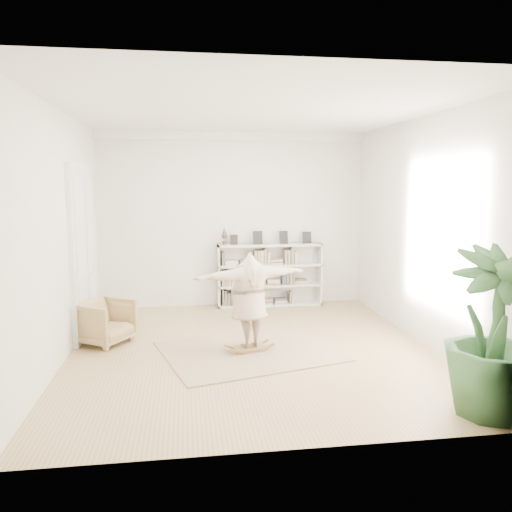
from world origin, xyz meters
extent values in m
plane|color=olive|center=(0.00, 0.00, 0.00)|extent=(6.00, 6.00, 0.00)
plane|color=silver|center=(0.00, 3.00, 1.80)|extent=(5.50, 0.00, 5.50)
plane|color=silver|center=(0.00, -3.00, 1.80)|extent=(5.50, 0.00, 5.50)
plane|color=silver|center=(-2.75, 0.00, 1.80)|extent=(0.00, 6.00, 6.00)
plane|color=silver|center=(2.75, 0.00, 1.80)|extent=(0.00, 6.00, 6.00)
plane|color=white|center=(0.00, 0.00, 3.60)|extent=(6.00, 6.00, 0.00)
cube|color=white|center=(0.00, 2.94, 3.51)|extent=(5.50, 0.12, 0.18)
cube|color=white|center=(-2.71, 1.30, 1.40)|extent=(0.08, 1.78, 2.92)
cube|color=silver|center=(-2.69, 0.90, 1.40)|extent=(0.06, 0.78, 2.80)
cube|color=silver|center=(-2.69, 1.70, 1.40)|extent=(0.06, 0.78, 2.80)
cube|color=silver|center=(-0.33, 2.81, 0.65)|extent=(0.04, 0.35, 1.30)
cube|color=silver|center=(1.83, 2.81, 0.65)|extent=(0.04, 0.35, 1.30)
cube|color=silver|center=(0.75, 2.96, 0.65)|extent=(2.20, 0.04, 1.30)
cube|color=silver|center=(0.75, 2.81, 0.02)|extent=(2.20, 0.35, 0.04)
cube|color=silver|center=(0.75, 2.81, 0.43)|extent=(2.20, 0.35, 0.04)
cube|color=silver|center=(0.75, 2.81, 0.86)|extent=(2.20, 0.35, 0.04)
cube|color=silver|center=(0.75, 2.81, 1.28)|extent=(2.20, 0.35, 0.04)
cube|color=black|center=(0.00, 2.85, 1.42)|extent=(0.18, 0.07, 0.24)
cube|color=black|center=(0.50, 2.85, 1.42)|extent=(0.18, 0.07, 0.24)
cube|color=black|center=(1.05, 2.85, 1.42)|extent=(0.18, 0.07, 0.24)
cube|color=black|center=(1.55, 2.85, 1.42)|extent=(0.18, 0.07, 0.24)
imported|color=tan|center=(-2.30, 0.62, 0.35)|extent=(1.05, 1.05, 0.70)
cube|color=tan|center=(-0.06, -0.11, 0.01)|extent=(2.94, 2.60, 0.02)
cube|color=brown|center=(-0.06, -0.11, 0.07)|extent=(0.56, 0.42, 0.03)
cube|color=brown|center=(-0.06, -0.11, 0.04)|extent=(0.34, 0.14, 0.04)
cube|color=brown|center=(-0.06, -0.11, 0.04)|extent=(0.34, 0.14, 0.04)
cube|color=brown|center=(-0.06, -0.11, 0.07)|extent=(0.20, 0.10, 0.10)
cube|color=brown|center=(-0.06, -0.11, 0.07)|extent=(0.20, 0.10, 0.10)
imported|color=#C4A793|center=(-0.06, -0.11, 0.84)|extent=(1.83, 0.94, 1.44)
imported|color=#2B5329|center=(2.30, -2.55, 0.93)|extent=(1.13, 1.13, 1.86)
camera|label=1|loc=(-0.99, -7.37, 2.50)|focal=35.00mm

